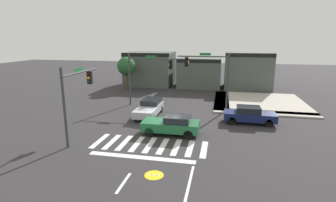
{
  "coord_description": "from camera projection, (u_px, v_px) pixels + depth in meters",
  "views": [
    {
      "loc": [
        4.66,
        -20.79,
        7.18
      ],
      "look_at": [
        0.14,
        1.03,
        1.84
      ],
      "focal_mm": 27.95,
      "sensor_mm": 36.0,
      "label": 1
    }
  ],
  "objects": [
    {
      "name": "car_silver",
      "position": [
        150.0,
        108.0,
        24.93
      ],
      "size": [
        1.84,
        4.69,
        1.44
      ],
      "rotation": [
        0.0,
        0.0,
        -1.57
      ],
      "color": "#B7BABF",
      "rests_on": "ground_plane"
    },
    {
      "name": "crosswalk_near",
      "position": [
        150.0,
        145.0,
        18.1
      ],
      "size": [
        7.88,
        2.78,
        0.01
      ],
      "color": "silver",
      "rests_on": "ground_plane"
    },
    {
      "name": "roadside_tree",
      "position": [
        126.0,
        66.0,
        36.61
      ],
      "size": [
        2.57,
        2.57,
        4.69
      ],
      "color": "#4C3823",
      "rests_on": "ground_plane"
    },
    {
      "name": "bike_detector_marking",
      "position": [
        154.0,
        175.0,
        14.09
      ],
      "size": [
        1.05,
        1.05,
        0.01
      ],
      "color": "yellow",
      "rests_on": "ground_plane"
    },
    {
      "name": "car_navy",
      "position": [
        249.0,
        115.0,
        22.59
      ],
      "size": [
        4.35,
        1.74,
        1.48
      ],
      "color": "#141E4C",
      "rests_on": "ground_plane"
    },
    {
      "name": "storefront_row",
      "position": [
        195.0,
        70.0,
        39.78
      ],
      "size": [
        21.57,
        6.54,
        5.25
      ],
      "color": "#4C564C",
      "rests_on": "ground_plane"
    },
    {
      "name": "ground_plane",
      "position": [
        164.0,
        125.0,
        22.39
      ],
      "size": [
        120.0,
        120.0,
        0.0
      ],
      "primitive_type": "plane",
      "color": "#302D30"
    },
    {
      "name": "car_green",
      "position": [
        172.0,
        125.0,
        19.97
      ],
      "size": [
        4.33,
        1.84,
        1.5
      ],
      "rotation": [
        0.0,
        0.0,
        3.14
      ],
      "color": "#1E6638",
      "rests_on": "ground_plane"
    },
    {
      "name": "traffic_signal_northeast",
      "position": [
        209.0,
        71.0,
        26.06
      ],
      "size": [
        5.16,
        0.32,
        5.79
      ],
      "rotation": [
        0.0,
        0.0,
        3.14
      ],
      "color": "#383A3D",
      "rests_on": "ground_plane"
    },
    {
      "name": "traffic_signal_northwest",
      "position": [
        148.0,
        70.0,
        27.84
      ],
      "size": [
        5.51,
        0.32,
        5.66
      ],
      "color": "#383A3D",
      "rests_on": "ground_plane"
    },
    {
      "name": "curb_corner_northeast",
      "position": [
        255.0,
        103.0,
        29.66
      ],
      "size": [
        10.0,
        10.6,
        0.15
      ],
      "color": "#B2AA9E",
      "rests_on": "ground_plane"
    },
    {
      "name": "traffic_signal_southwest",
      "position": [
        77.0,
        90.0,
        18.42
      ],
      "size": [
        0.32,
        4.72,
        5.41
      ],
      "rotation": [
        0.0,
        0.0,
        1.57
      ],
      "color": "#383A3D",
      "rests_on": "ground_plane"
    }
  ]
}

